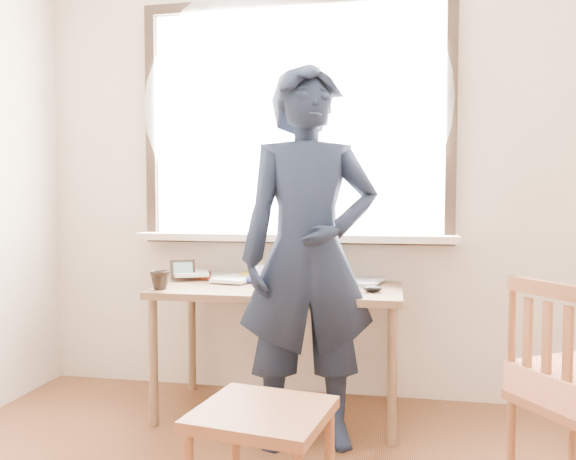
% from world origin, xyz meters
% --- Properties ---
extents(room_shell, '(3.52, 4.02, 2.61)m').
position_xyz_m(room_shell, '(-0.02, 0.20, 1.64)').
color(room_shell, beige).
rests_on(room_shell, ground).
extents(desk, '(1.28, 0.64, 0.69)m').
position_xyz_m(desk, '(-0.22, 1.63, 0.61)').
color(desk, brown).
rests_on(desk, ground).
extents(laptop, '(0.37, 0.31, 0.23)m').
position_xyz_m(laptop, '(-0.08, 1.60, 0.74)').
color(laptop, black).
rests_on(laptop, desk).
extents(mug_white, '(0.17, 0.17, 0.09)m').
position_xyz_m(mug_white, '(-0.34, 1.80, 0.73)').
color(mug_white, white).
rests_on(mug_white, desk).
extents(mug_dark, '(0.13, 0.13, 0.10)m').
position_xyz_m(mug_dark, '(-0.80, 1.42, 0.73)').
color(mug_dark, black).
rests_on(mug_dark, desk).
extents(mouse, '(0.09, 0.06, 0.04)m').
position_xyz_m(mouse, '(0.28, 1.53, 0.70)').
color(mouse, black).
rests_on(mouse, desk).
extents(desk_clutter, '(0.87, 0.48, 0.04)m').
position_xyz_m(desk_clutter, '(-0.52, 1.82, 0.70)').
color(desk_clutter, white).
rests_on(desk_clutter, desk).
extents(book_a, '(0.29, 0.34, 0.03)m').
position_xyz_m(book_a, '(-0.68, 1.87, 0.70)').
color(book_a, white).
rests_on(book_a, desk).
extents(book_b, '(0.24, 0.30, 0.02)m').
position_xyz_m(book_b, '(0.12, 1.84, 0.70)').
color(book_b, white).
rests_on(book_b, desk).
extents(picture_frame, '(0.12, 0.09, 0.11)m').
position_xyz_m(picture_frame, '(-0.80, 1.73, 0.74)').
color(picture_frame, black).
rests_on(picture_frame, desk).
extents(work_chair, '(0.49, 0.48, 0.44)m').
position_xyz_m(work_chair, '(-0.05, 0.55, 0.37)').
color(work_chair, brown).
rests_on(work_chair, ground).
extents(person, '(0.73, 0.58, 1.76)m').
position_xyz_m(person, '(-0.01, 1.30, 0.88)').
color(person, black).
rests_on(person, ground).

